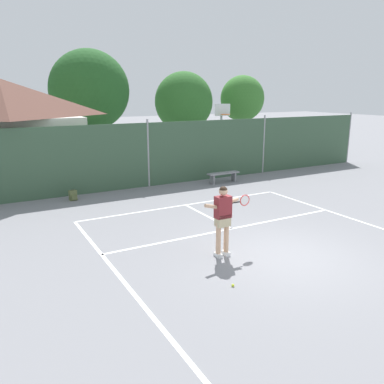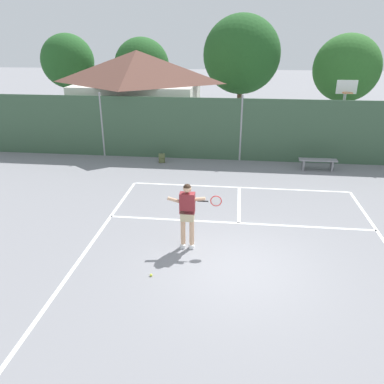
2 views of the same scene
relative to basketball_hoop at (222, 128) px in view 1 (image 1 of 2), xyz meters
The scene contains 10 objects.
ground_plane 11.39m from the basketball_hoop, 114.54° to the right, with size 120.00×120.00×0.00m, color gray.
court_markings 10.82m from the basketball_hoop, 116.00° to the right, with size 8.30×11.10×0.01m.
chainlink_fence 4.86m from the basketball_hoop, 166.06° to the right, with size 26.09×0.09×2.99m.
basketball_hoop is the anchor object (origin of this frame).
clubhouse_building 10.29m from the basketball_hoop, 169.18° to the left, with size 6.61×5.05×4.70m.
treeline_backdrop 9.03m from the basketball_hoop, 119.85° to the left, with size 26.81×4.42×6.71m.
tennis_player 11.12m from the basketball_hoop, 123.01° to the right, with size 1.43×0.26×1.85m.
tennis_ball 12.90m from the basketball_hoop, 122.02° to the right, with size 0.07×0.07×0.07m, color #CCE033.
backpack_olive 8.66m from the basketball_hoop, 166.74° to the right, with size 0.31×0.29×0.46m.
courtside_bench 3.20m from the basketball_hoop, 120.90° to the right, with size 1.60×0.36×0.48m.
Camera 1 is at (-6.61, -6.91, 4.09)m, focal length 36.41 mm.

